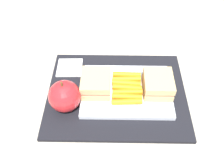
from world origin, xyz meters
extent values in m
plane|color=#B7AD99|center=(0.00, 0.00, 0.00)|extent=(2.40, 2.40, 0.00)
cube|color=black|center=(0.00, 0.00, 0.01)|extent=(0.36, 0.28, 0.01)
cube|color=white|center=(-0.03, 0.00, 0.02)|extent=(0.23, 0.17, 0.01)
cube|color=tan|center=(-0.10, 0.00, 0.03)|extent=(0.07, 0.08, 0.02)
cube|color=pink|center=(-0.10, 0.00, 0.04)|extent=(0.07, 0.07, 0.01)
cube|color=tan|center=(-0.10, 0.00, 0.06)|extent=(0.07, 0.08, 0.02)
cube|color=tan|center=(0.05, 0.00, 0.03)|extent=(0.07, 0.08, 0.02)
cube|color=pink|center=(0.05, 0.00, 0.04)|extent=(0.07, 0.07, 0.01)
cube|color=tan|center=(0.05, 0.00, 0.06)|extent=(0.07, 0.08, 0.02)
cylinder|color=orange|center=(-0.03, -0.04, 0.03)|extent=(0.08, 0.01, 0.02)
cylinder|color=orange|center=(-0.03, -0.03, 0.03)|extent=(0.08, 0.01, 0.02)
cylinder|color=orange|center=(-0.02, -0.01, 0.03)|extent=(0.08, 0.01, 0.02)
cylinder|color=orange|center=(-0.03, 0.00, 0.03)|extent=(0.08, 0.01, 0.02)
cylinder|color=orange|center=(-0.03, 0.01, 0.03)|extent=(0.08, 0.01, 0.02)
cylinder|color=orange|center=(-0.03, 0.03, 0.03)|extent=(0.08, 0.01, 0.02)
cylinder|color=orange|center=(-0.02, 0.04, 0.03)|extent=(0.08, 0.01, 0.02)
sphere|color=red|center=(0.12, 0.05, 0.05)|extent=(0.08, 0.08, 0.08)
cylinder|color=brown|center=(0.12, 0.05, 0.09)|extent=(0.00, 0.01, 0.01)
cube|color=white|center=(0.14, -0.09, 0.01)|extent=(0.07, 0.07, 0.00)
camera|label=1|loc=(0.01, 0.38, 0.50)|focal=37.83mm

